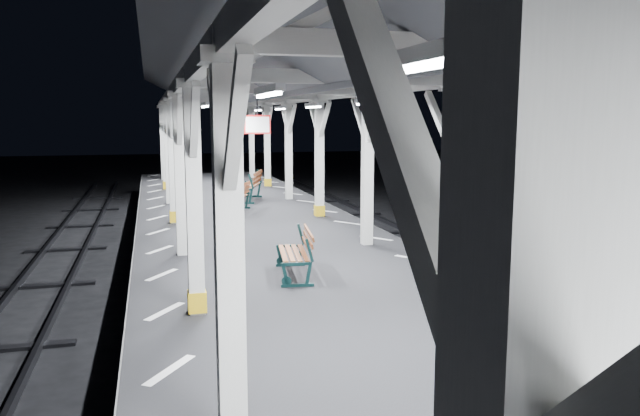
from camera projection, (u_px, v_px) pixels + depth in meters
name	position (u px, v px, depth m)	size (l,w,h in m)	color
platform	(376.00, 388.00, 7.67)	(6.00, 50.00, 1.00)	black
hazard_stripes_left	(170.00, 370.00, 6.96)	(1.00, 48.00, 0.01)	silver
hazard_stripes_right	(550.00, 331.00, 8.24)	(1.00, 48.00, 0.01)	silver
canopy	(381.00, 50.00, 7.07)	(5.40, 49.00, 4.65)	silver
bench_mid	(298.00, 252.00, 11.04)	(0.77, 1.59, 0.83)	#0F2C2C
bench_far	(238.00, 197.00, 18.42)	(1.12, 1.72, 0.88)	#0F2C2C
bench_extra	(252.00, 185.00, 21.04)	(1.21, 1.96, 1.00)	#0F2C2C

